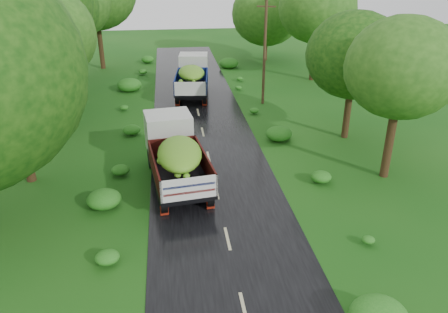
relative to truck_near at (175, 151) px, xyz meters
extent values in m
plane|color=#10470F|center=(1.93, -9.41, -1.66)|extent=(120.00, 120.00, 0.00)
cube|color=black|center=(1.93, -4.41, -1.65)|extent=(6.50, 80.00, 0.02)
cube|color=#BFB78C|center=(1.93, -9.41, -1.64)|extent=(0.12, 1.60, 0.00)
cube|color=#BFB78C|center=(1.93, -5.41, -1.64)|extent=(0.12, 1.60, 0.00)
cube|color=#BFB78C|center=(1.93, -1.41, -1.64)|extent=(0.12, 1.60, 0.00)
cube|color=#BFB78C|center=(1.93, 2.59, -1.64)|extent=(0.12, 1.60, 0.00)
cube|color=#BFB78C|center=(1.93, 6.59, -1.64)|extent=(0.12, 1.60, 0.00)
cube|color=#BFB78C|center=(1.93, 10.59, -1.64)|extent=(0.12, 1.60, 0.00)
cube|color=#BFB78C|center=(1.93, 14.59, -1.64)|extent=(0.12, 1.60, 0.00)
cube|color=#BFB78C|center=(1.93, 18.59, -1.64)|extent=(0.12, 1.60, 0.00)
cube|color=#BFB78C|center=(1.93, 22.59, -1.64)|extent=(0.12, 1.60, 0.00)
cube|color=#BFB78C|center=(1.93, 26.59, -1.64)|extent=(0.12, 1.60, 0.00)
cube|color=#BFB78C|center=(1.93, 30.59, -1.64)|extent=(0.12, 1.60, 0.00)
cube|color=black|center=(0.05, -0.35, -0.95)|extent=(2.68, 6.35, 0.31)
cylinder|color=black|center=(-1.30, 1.73, -1.12)|extent=(0.45, 1.12, 1.09)
cylinder|color=black|center=(0.80, 2.01, -1.12)|extent=(0.45, 1.12, 1.09)
cylinder|color=black|center=(-0.82, -1.87, -1.12)|extent=(0.45, 1.12, 1.09)
cylinder|color=black|center=(1.28, -1.59, -1.12)|extent=(0.45, 1.12, 1.09)
cylinder|color=black|center=(-0.67, -2.98, -1.12)|extent=(0.45, 1.12, 1.09)
cylinder|color=black|center=(1.43, -2.70, -1.12)|extent=(0.45, 1.12, 1.09)
cube|color=maroon|center=(-0.62, -3.35, -1.36)|extent=(0.37, 0.09, 0.49)
cube|color=maroon|center=(1.48, -3.07, -1.36)|extent=(0.37, 0.09, 0.49)
cube|color=silver|center=(-0.28, 2.09, 0.24)|extent=(2.67, 2.38, 2.08)
cube|color=black|center=(0.20, -1.48, -0.71)|extent=(3.11, 4.99, 0.17)
cube|color=#440F0C|center=(-1.01, -1.64, -0.11)|extent=(0.71, 4.67, 1.04)
cube|color=#440F0C|center=(1.40, -1.32, -0.11)|extent=(0.71, 4.67, 1.04)
cube|color=#440F0C|center=(-0.11, 0.80, -0.11)|extent=(2.50, 0.42, 1.04)
cube|color=silver|center=(0.50, -3.77, -0.11)|extent=(2.50, 0.42, 1.04)
ellipsoid|color=#3E8C19|center=(0.20, -1.48, 0.55)|extent=(2.61, 4.19, 1.09)
cube|color=black|center=(1.83, 14.95, -0.96)|extent=(2.55, 6.29, 0.30)
cylinder|color=black|center=(1.04, 17.28, -1.12)|extent=(0.42, 1.11, 1.09)
cylinder|color=black|center=(3.13, 17.04, -1.12)|extent=(0.42, 1.11, 1.09)
cylinder|color=black|center=(0.63, 13.69, -1.12)|extent=(0.42, 1.11, 1.09)
cylinder|color=black|center=(2.72, 13.45, -1.12)|extent=(0.42, 1.11, 1.09)
cylinder|color=black|center=(0.50, 12.58, -1.12)|extent=(0.42, 1.11, 1.09)
cylinder|color=black|center=(2.60, 12.34, -1.12)|extent=(0.42, 1.11, 1.09)
cube|color=maroon|center=(0.46, 12.22, -1.36)|extent=(0.37, 0.08, 0.49)
cube|color=maroon|center=(2.56, 11.98, -1.36)|extent=(0.37, 0.08, 0.49)
cube|color=silver|center=(2.11, 17.38, 0.23)|extent=(2.62, 2.32, 2.06)
cube|color=black|center=(1.71, 13.82, -0.72)|extent=(3.01, 4.92, 0.17)
cube|color=navy|center=(0.51, 13.95, -0.12)|extent=(0.61, 4.65, 1.03)
cube|color=navy|center=(2.90, 13.68, -0.12)|extent=(0.61, 4.65, 1.03)
cube|color=navy|center=(1.96, 16.09, -0.12)|extent=(2.49, 0.37, 1.03)
cube|color=silver|center=(1.45, 11.54, -0.12)|extent=(2.49, 0.37, 1.03)
ellipsoid|color=#3E8C19|center=(1.71, 13.82, 0.53)|extent=(2.53, 4.13, 1.09)
cylinder|color=#382616|center=(7.14, 12.09, 2.27)|extent=(0.28, 0.28, 7.86)
cube|color=#382616|center=(7.14, 12.09, 5.61)|extent=(1.33, 0.56, 0.10)
cylinder|color=black|center=(-7.47, 0.99, 2.48)|extent=(0.48, 0.48, 8.28)
ellipsoid|color=#0C3A0B|center=(-7.47, 0.99, 5.62)|extent=(3.60, 3.60, 3.24)
cylinder|color=black|center=(-7.52, 7.65, 1.93)|extent=(0.45, 0.45, 7.19)
ellipsoid|color=#0C3A0B|center=(-7.52, 7.65, 4.66)|extent=(3.60, 3.60, 3.24)
cylinder|color=black|center=(-9.84, 12.18, 2.87)|extent=(0.50, 0.50, 9.06)
cylinder|color=black|center=(-8.79, 17.26, 2.30)|extent=(0.47, 0.47, 7.92)
ellipsoid|color=#0C3A0B|center=(-8.79, 17.26, 5.31)|extent=(3.77, 3.77, 3.39)
cylinder|color=black|center=(-8.61, 22.00, 2.30)|extent=(0.47, 0.47, 7.93)
ellipsoid|color=#0C3A0B|center=(-8.61, 22.00, 5.32)|extent=(3.94, 3.94, 3.54)
cylinder|color=black|center=(-6.71, 25.65, 2.53)|extent=(0.48, 0.48, 8.38)
cylinder|color=black|center=(10.92, -0.89, 1.62)|extent=(0.44, 0.44, 6.58)
ellipsoid|color=#215214|center=(10.92, -0.89, 4.12)|extent=(3.31, 3.31, 2.98)
cylinder|color=black|center=(10.91, 4.58, 1.32)|extent=(0.42, 0.42, 5.96)
ellipsoid|color=#215214|center=(10.91, 4.58, 3.58)|extent=(3.40, 3.40, 3.06)
cylinder|color=black|center=(13.17, 18.53, 1.99)|extent=(0.46, 0.46, 7.32)
ellipsoid|color=#215214|center=(13.17, 18.53, 4.77)|extent=(3.70, 3.70, 3.33)
cylinder|color=black|center=(10.64, 27.22, 1.16)|extent=(0.42, 0.42, 5.64)
ellipsoid|color=#215214|center=(10.64, 27.22, 3.30)|extent=(3.87, 3.87, 3.49)
camera|label=1|loc=(-0.14, -20.18, 9.03)|focal=35.00mm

